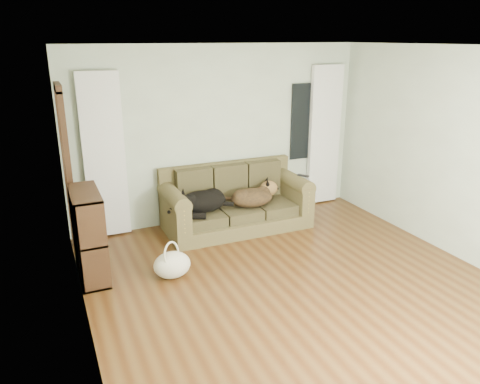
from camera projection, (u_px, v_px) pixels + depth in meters
name	position (u px, v px, depth m)	size (l,w,h in m)	color
floor	(303.00, 291.00, 5.20)	(5.00, 5.00, 0.00)	#45250E
ceiling	(314.00, 46.00, 4.38)	(5.00, 5.00, 0.00)	white
wall_back	(220.00, 135.00, 6.96)	(4.50, 0.04, 2.60)	beige
wall_left	(78.00, 210.00, 3.93)	(0.04, 5.00, 2.60)	beige
wall_right	(468.00, 157.00, 5.64)	(0.04, 5.00, 2.60)	beige
curtain_left	(104.00, 157.00, 6.29)	(0.55, 0.08, 2.25)	white
curtain_right	(324.00, 136.00, 7.62)	(0.55, 0.08, 2.25)	white
window_pane	(305.00, 121.00, 7.45)	(0.50, 0.03, 1.20)	black
door_casing	(68.00, 175.00, 5.81)	(0.07, 0.60, 2.10)	black
sofa	(237.00, 199.00, 6.79)	(2.08, 0.90, 0.85)	brown
dog_black_lab	(200.00, 203.00, 6.53)	(0.70, 0.49, 0.30)	black
dog_shepherd	(253.00, 196.00, 6.77)	(0.65, 0.46, 0.29)	black
tv_remote	(303.00, 176.00, 6.92)	(0.04, 0.16, 0.02)	black
tote_bag	(172.00, 265.00, 5.44)	(0.44, 0.34, 0.32)	beige
bookshelf	(89.00, 236.00, 5.38)	(0.31, 0.84, 1.04)	black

